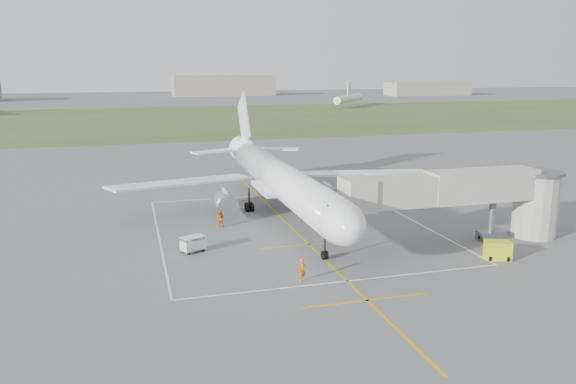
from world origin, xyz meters
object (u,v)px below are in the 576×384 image
object	(u,v)px
airliner	(280,180)
ramp_worker_wing	(220,218)
baggage_cart	(193,244)
ramp_worker_nose	(302,270)
gpu_unit	(498,250)
jet_bridge	(474,195)

from	to	relation	value
airliner	ramp_worker_wing	world-z (taller)	airliner
airliner	baggage_cart	world-z (taller)	airliner
ramp_worker_nose	ramp_worker_wing	bearing A→B (deg)	80.93
gpu_unit	ramp_worker_nose	bearing A→B (deg)	-157.10
jet_bridge	ramp_worker_wing	world-z (taller)	jet_bridge
jet_bridge	ramp_worker_nose	xyz separation A→B (m)	(-19.20, -5.40, -3.81)
gpu_unit	baggage_cart	distance (m)	27.89
airliner	jet_bridge	size ratio (longest dim) A/B	2.00
airliner	ramp_worker_nose	xyz separation A→B (m)	(-3.48, -19.65, -3.46)
baggage_cart	ramp_worker_wing	size ratio (longest dim) A/B	1.36
baggage_cart	ramp_worker_wing	world-z (taller)	ramp_worker_wing
ramp_worker_wing	airliner	bearing A→B (deg)	-134.28
gpu_unit	ramp_worker_nose	size ratio (longest dim) A/B	1.41
ramp_worker_wing	jet_bridge	bearing A→B (deg)	-177.95
airliner	ramp_worker_nose	size ratio (longest dim) A/B	25.13
jet_bridge	gpu_unit	world-z (taller)	jet_bridge
jet_bridge	ramp_worker_wing	bearing A→B (deg)	152.14
gpu_unit	ramp_worker_nose	world-z (taller)	ramp_worker_nose
baggage_cart	ramp_worker_nose	xyz separation A→B (m)	(7.68, -9.76, 0.16)
jet_bridge	baggage_cart	size ratio (longest dim) A/B	9.39
ramp_worker_nose	jet_bridge	bearing A→B (deg)	-5.69
baggage_cart	ramp_worker_nose	world-z (taller)	ramp_worker_nose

